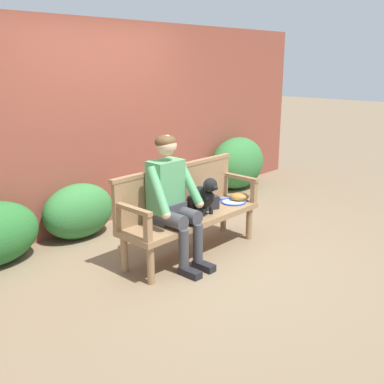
# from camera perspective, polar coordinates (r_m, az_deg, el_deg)

# --- Properties ---
(ground_plane) EXTENTS (40.00, 40.00, 0.00)m
(ground_plane) POSITION_cam_1_polar(r_m,az_deg,el_deg) (4.93, 0.00, -7.65)
(ground_plane) COLOR #7A664C
(brick_garden_fence) EXTENTS (8.00, 0.30, 2.46)m
(brick_garden_fence) POSITION_cam_1_polar(r_m,az_deg,el_deg) (5.80, -12.06, 8.25)
(brick_garden_fence) COLOR brown
(brick_garden_fence) RESTS_ON ground
(hedge_bush_mid_left) EXTENTS (1.04, 0.68, 0.82)m
(hedge_bush_mid_left) POSITION_cam_1_polar(r_m,az_deg,el_deg) (7.34, 5.67, 3.60)
(hedge_bush_mid_left) COLOR #337538
(hedge_bush_mid_left) RESTS_ON ground
(hedge_bush_mid_right) EXTENTS (0.88, 0.56, 0.63)m
(hedge_bush_mid_right) POSITION_cam_1_polar(r_m,az_deg,el_deg) (5.42, -13.91, -2.31)
(hedge_bush_mid_right) COLOR #337538
(hedge_bush_mid_right) RESTS_ON ground
(garden_bench) EXTENTS (1.67, 0.50, 0.43)m
(garden_bench) POSITION_cam_1_polar(r_m,az_deg,el_deg) (4.79, 0.00, -3.54)
(garden_bench) COLOR #93704C
(garden_bench) RESTS_ON ground
(bench_backrest) EXTENTS (1.71, 0.06, 0.50)m
(bench_backrest) POSITION_cam_1_polar(r_m,az_deg,el_deg) (4.84, -1.90, 0.53)
(bench_backrest) COLOR #93704C
(bench_backrest) RESTS_ON garden_bench
(bench_armrest_left_end) EXTENTS (0.06, 0.50, 0.28)m
(bench_armrest_left_end) POSITION_cam_1_polar(r_m,az_deg,el_deg) (4.13, -6.67, -3.12)
(bench_armrest_left_end) COLOR #93704C
(bench_armrest_left_end) RESTS_ON garden_bench
(bench_armrest_right_end) EXTENTS (0.06, 0.50, 0.28)m
(bench_armrest_right_end) POSITION_cam_1_polar(r_m,az_deg,el_deg) (5.25, 6.64, 1.07)
(bench_armrest_right_end) COLOR #93704C
(bench_armrest_right_end) RESTS_ON garden_bench
(person_seated) EXTENTS (0.56, 0.65, 1.30)m
(person_seated) POSITION_cam_1_polar(r_m,az_deg,el_deg) (4.47, -2.56, -0.51)
(person_seated) COLOR black
(person_seated) RESTS_ON ground
(dog_on_bench) EXTENTS (0.23, 0.41, 0.41)m
(dog_on_bench) POSITION_cam_1_polar(r_m,az_deg,el_deg) (4.75, 1.52, -0.41)
(dog_on_bench) COLOR black
(dog_on_bench) RESTS_ON garden_bench
(tennis_racket) EXTENTS (0.34, 0.58, 0.03)m
(tennis_racket) POSITION_cam_1_polar(r_m,az_deg,el_deg) (5.22, 4.90, -1.15)
(tennis_racket) COLOR blue
(tennis_racket) RESTS_ON garden_bench
(baseball_glove) EXTENTS (0.28, 0.27, 0.09)m
(baseball_glove) POSITION_cam_1_polar(r_m,az_deg,el_deg) (5.28, 5.94, -0.58)
(baseball_glove) COLOR #9E6B2D
(baseball_glove) RESTS_ON garden_bench
(sports_bag) EXTENTS (0.32, 0.27, 0.14)m
(sports_bag) POSITION_cam_1_polar(r_m,az_deg,el_deg) (4.96, 1.47, -1.30)
(sports_bag) COLOR #232328
(sports_bag) RESTS_ON garden_bench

